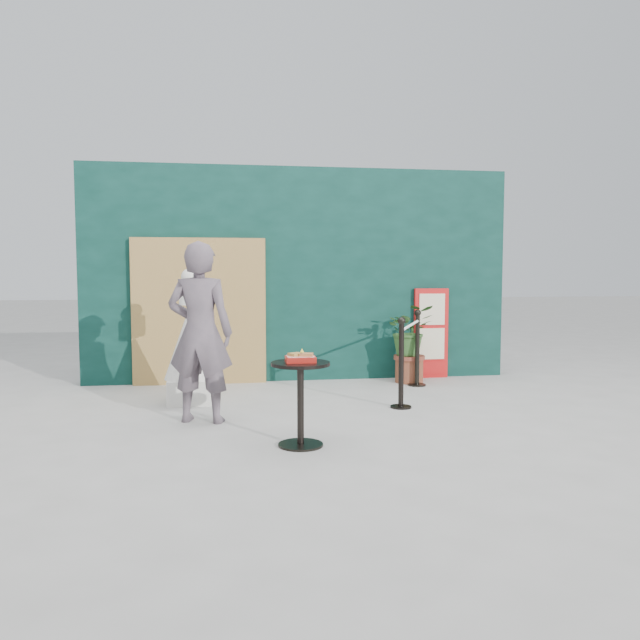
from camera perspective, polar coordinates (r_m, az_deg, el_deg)
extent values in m
plane|color=#ADAAA5|center=(6.00, 1.76, -10.46)|extent=(60.00, 60.00, 0.00)
cube|color=black|center=(8.91, -1.90, 4.17)|extent=(6.00, 0.30, 3.00)
cube|color=tan|center=(8.66, -10.96, 0.77)|extent=(1.80, 0.08, 2.00)
imported|color=#675861|center=(6.46, -10.91, -1.13)|extent=(0.77, 0.61, 1.85)
cube|color=red|center=(9.19, 10.10, -1.19)|extent=(0.50, 0.06, 1.30)
cube|color=beige|center=(9.13, 10.20, 0.97)|extent=(0.38, 0.02, 0.45)
cube|color=beige|center=(9.18, 10.16, -2.15)|extent=(0.38, 0.02, 0.45)
cube|color=red|center=(9.22, 10.13, -4.31)|extent=(0.38, 0.02, 0.18)
cube|color=silver|center=(7.54, -11.68, -6.33)|extent=(0.53, 0.53, 0.29)
cone|color=white|center=(7.46, -11.75, -1.97)|extent=(0.62, 0.62, 0.87)
cylinder|color=white|center=(7.42, -11.82, 2.25)|extent=(0.25, 0.25, 0.23)
sphere|color=silver|center=(7.41, -11.84, 3.88)|extent=(0.19, 0.19, 0.19)
cylinder|color=black|center=(5.64, -1.78, -11.32)|extent=(0.40, 0.40, 0.02)
cylinder|color=black|center=(5.56, -1.79, -7.85)|extent=(0.06, 0.06, 0.72)
cylinder|color=black|center=(5.49, -1.80, -4.02)|extent=(0.52, 0.52, 0.03)
cube|color=#AC1A12|center=(5.48, -1.80, -3.61)|extent=(0.26, 0.19, 0.05)
cube|color=red|center=(5.48, -1.80, -3.32)|extent=(0.24, 0.17, 0.00)
cube|color=gold|center=(5.48, -2.23, -3.16)|extent=(0.15, 0.14, 0.02)
cube|color=#BF7D45|center=(5.46, -1.25, -3.18)|extent=(0.13, 0.13, 0.02)
cone|color=#FFEA43|center=(5.53, -1.66, -2.91)|extent=(0.06, 0.06, 0.06)
cylinder|color=brown|center=(8.80, 8.15, -4.62)|extent=(0.39, 0.39, 0.32)
cylinder|color=brown|center=(8.78, 8.16, -3.40)|extent=(0.43, 0.43, 0.05)
imported|color=#2D5524|center=(8.73, 8.19, -0.91)|extent=(0.64, 0.56, 0.71)
cylinder|color=black|center=(7.20, 7.39, -7.88)|extent=(0.24, 0.24, 0.02)
cylinder|color=black|center=(7.12, 7.43, -4.18)|extent=(0.06, 0.06, 0.96)
sphere|color=black|center=(7.06, 7.47, -0.08)|extent=(0.09, 0.09, 0.09)
cylinder|color=black|center=(8.60, 8.85, -5.88)|extent=(0.24, 0.24, 0.02)
cylinder|color=black|center=(8.52, 8.89, -2.77)|extent=(0.06, 0.06, 0.96)
sphere|color=black|center=(8.48, 8.93, 0.65)|extent=(0.09, 0.09, 0.09)
cylinder|color=white|center=(7.78, 8.26, -0.49)|extent=(0.63, 1.31, 0.03)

